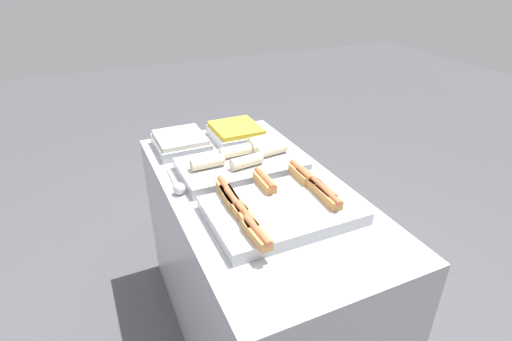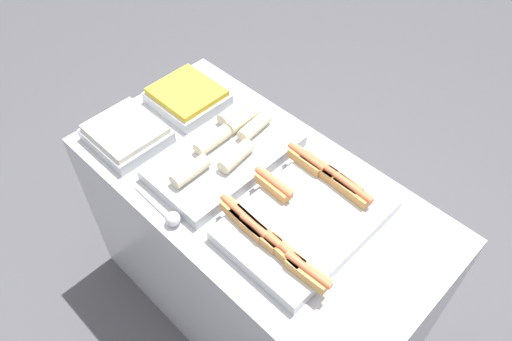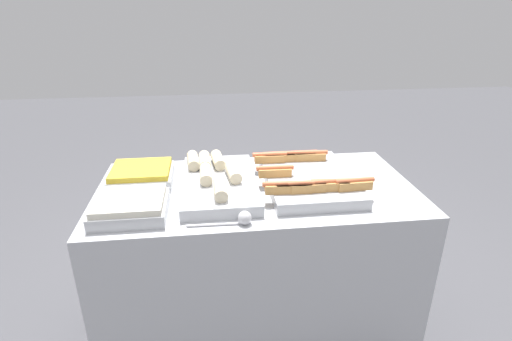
{
  "view_description": "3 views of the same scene",
  "coord_description": "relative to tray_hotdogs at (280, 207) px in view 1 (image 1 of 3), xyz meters",
  "views": [
    {
      "loc": [
        1.33,
        -0.61,
        1.75
      ],
      "look_at": [
        -0.0,
        0.0,
        0.96
      ],
      "focal_mm": 28.0,
      "sensor_mm": 36.0,
      "label": 1
    },
    {
      "loc": [
        0.79,
        -0.81,
        2.25
      ],
      "look_at": [
        -0.0,
        0.0,
        0.96
      ],
      "focal_mm": 35.0,
      "sensor_mm": 36.0,
      "label": 2
    },
    {
      "loc": [
        -0.2,
        -1.59,
        1.64
      ],
      "look_at": [
        -0.0,
        0.0,
        0.96
      ],
      "focal_mm": 28.0,
      "sensor_mm": 36.0,
      "label": 3
    }
  ],
  "objects": [
    {
      "name": "ground_plane",
      "position": [
        -0.22,
        0.0,
        -0.91
      ],
      "size": [
        12.0,
        12.0,
        0.0
      ],
      "primitive_type": "plane",
      "color": "#4C4C51"
    },
    {
      "name": "serving_spoon_near",
      "position": [
        -0.32,
        -0.31,
        -0.01
      ],
      "size": [
        0.24,
        0.05,
        0.05
      ],
      "color": "silver",
      "rests_on": "counter"
    },
    {
      "name": "tray_side_front",
      "position": [
        -0.74,
        -0.18,
        -0.0
      ],
      "size": [
        0.28,
        0.25,
        0.07
      ],
      "color": "#B7BABF",
      "rests_on": "counter"
    },
    {
      "name": "tray_side_back",
      "position": [
        -0.74,
        0.12,
        -0.0
      ],
      "size": [
        0.28,
        0.25,
        0.07
      ],
      "color": "#B7BABF",
      "rests_on": "counter"
    },
    {
      "name": "tray_wraps",
      "position": [
        -0.39,
        0.01,
        -0.0
      ],
      "size": [
        0.32,
        0.56,
        0.1
      ],
      "color": "#B7BABF",
      "rests_on": "counter"
    },
    {
      "name": "counter",
      "position": [
        -0.22,
        0.0,
        -0.47
      ],
      "size": [
        1.4,
        0.73,
        0.88
      ],
      "color": "#B7BABF",
      "rests_on": "ground_plane"
    },
    {
      "name": "tray_hotdogs",
      "position": [
        0.0,
        0.0,
        0.0
      ],
      "size": [
        0.47,
        0.55,
        0.1
      ],
      "color": "#B7BABF",
      "rests_on": "counter"
    }
  ]
}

